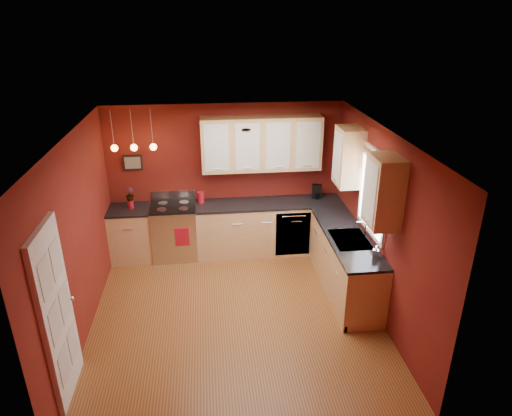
{
  "coord_description": "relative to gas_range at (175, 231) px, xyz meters",
  "views": [
    {
      "loc": [
        -0.32,
        -5.39,
        4.0
      ],
      "look_at": [
        0.4,
        1.0,
        1.19
      ],
      "focal_mm": 32.0,
      "sensor_mm": 36.0,
      "label": 1
    }
  ],
  "objects": [
    {
      "name": "wall_right",
      "position": [
        2.92,
        -1.8,
        0.82
      ],
      "size": [
        0.02,
        4.2,
        2.6
      ],
      "primitive_type": "cube",
      "color": "maroon",
      "rests_on": "floor"
    },
    {
      "name": "sink",
      "position": [
        2.62,
        -1.5,
        0.43
      ],
      "size": [
        0.5,
        0.7,
        0.33
      ],
      "color": "#97979C",
      "rests_on": "counter_right"
    },
    {
      "name": "wall_picture",
      "position": [
        -0.63,
        0.28,
        1.17
      ],
      "size": [
        0.32,
        0.03,
        0.26
      ],
      "primitive_type": "cube",
      "color": "black",
      "rests_on": "wall_back"
    },
    {
      "name": "dishwasher_front",
      "position": [
        2.02,
        -0.29,
        -0.03
      ],
      "size": [
        0.6,
        0.02,
        0.8
      ],
      "primitive_type": "cube",
      "color": "silver",
      "rests_on": "base_cabinets_back_right"
    },
    {
      "name": "door_left_wall",
      "position": [
        -1.05,
        -3.0,
        0.54
      ],
      "size": [
        0.12,
        0.82,
        2.05
      ],
      "color": "white",
      "rests_on": "floor"
    },
    {
      "name": "counter_right",
      "position": [
        2.62,
        -1.35,
        0.44
      ],
      "size": [
        0.62,
        2.1,
        0.04
      ],
      "primitive_type": "cube",
      "color": "black",
      "rests_on": "base_cabinets_right"
    },
    {
      "name": "pendant_lights",
      "position": [
        -0.53,
        -0.05,
        1.53
      ],
      "size": [
        0.71,
        0.11,
        0.66
      ],
      "color": "#97979C",
      "rests_on": "ceiling"
    },
    {
      "name": "upper_cabinets_back",
      "position": [
        1.52,
        0.12,
        1.47
      ],
      "size": [
        2.0,
        0.35,
        0.9
      ],
      "primitive_type": "cube",
      "color": "#E6AC7B",
      "rests_on": "wall_back"
    },
    {
      "name": "floor",
      "position": [
        0.92,
        -1.8,
        -0.48
      ],
      "size": [
        4.2,
        4.2,
        0.0
      ],
      "primitive_type": "plane",
      "color": "#95612B",
      "rests_on": "ground"
    },
    {
      "name": "ceiling",
      "position": [
        0.92,
        -1.8,
        2.12
      ],
      "size": [
        4.0,
        4.2,
        0.02
      ],
      "primitive_type": "cube",
      "color": "beige",
      "rests_on": "wall_back"
    },
    {
      "name": "dish_towel",
      "position": [
        0.14,
        -0.33,
        0.04
      ],
      "size": [
        0.24,
        0.02,
        0.32
      ],
      "primitive_type": "cube",
      "color": "#AE1222",
      "rests_on": "gas_range"
    },
    {
      "name": "wall_front",
      "position": [
        0.92,
        -3.9,
        0.82
      ],
      "size": [
        4.0,
        0.02,
        2.6
      ],
      "primitive_type": "cube",
      "color": "maroon",
      "rests_on": "floor"
    },
    {
      "name": "base_cabinets_right",
      "position": [
        2.62,
        -1.35,
        -0.03
      ],
      "size": [
        0.6,
        2.1,
        0.9
      ],
      "primitive_type": "cube",
      "color": "#E6AC7B",
      "rests_on": "floor"
    },
    {
      "name": "base_cabinets_back_right",
      "position": [
        1.65,
        -0.0,
        -0.03
      ],
      "size": [
        2.54,
        0.6,
        0.9
      ],
      "primitive_type": "cube",
      "color": "#E6AC7B",
      "rests_on": "floor"
    },
    {
      "name": "gas_range",
      "position": [
        0.0,
        0.0,
        0.0
      ],
      "size": [
        0.76,
        0.64,
        1.11
      ],
      "color": "silver",
      "rests_on": "floor"
    },
    {
      "name": "red_vase",
      "position": [
        -0.69,
        0.0,
        0.53
      ],
      "size": [
        0.09,
        0.09,
        0.15
      ],
      "primitive_type": "cylinder",
      "color": "#AE1222",
      "rests_on": "counter_back_left"
    },
    {
      "name": "coffee_maker",
      "position": [
        2.51,
        0.11,
        0.57
      ],
      "size": [
        0.2,
        0.19,
        0.24
      ],
      "rotation": [
        0.0,
        0.0,
        -0.29
      ],
      "color": "black",
      "rests_on": "counter_back_right"
    },
    {
      "name": "base_cabinets_back_left",
      "position": [
        -0.73,
        -0.0,
        -0.03
      ],
      "size": [
        0.7,
        0.6,
        0.9
      ],
      "primitive_type": "cube",
      "color": "#E6AC7B",
      "rests_on": "floor"
    },
    {
      "name": "upper_cabinets_right",
      "position": [
        2.75,
        -1.48,
        1.47
      ],
      "size": [
        0.35,
        1.95,
        0.9
      ],
      "primitive_type": "cube",
      "color": "#E6AC7B",
      "rests_on": "wall_right"
    },
    {
      "name": "window",
      "position": [
        2.89,
        -1.5,
        1.21
      ],
      "size": [
        0.06,
        1.02,
        1.22
      ],
      "color": "white",
      "rests_on": "wall_right"
    },
    {
      "name": "counter_back_right",
      "position": [
        1.65,
        -0.0,
        0.44
      ],
      "size": [
        2.54,
        0.62,
        0.04
      ],
      "primitive_type": "cube",
      "color": "black",
      "rests_on": "base_cabinets_back_right"
    },
    {
      "name": "counter_back_left",
      "position": [
        -0.73,
        -0.0,
        0.44
      ],
      "size": [
        0.7,
        0.62,
        0.04
      ],
      "primitive_type": "cube",
      "color": "black",
      "rests_on": "base_cabinets_back_left"
    },
    {
      "name": "wall_back",
      "position": [
        0.92,
        0.3,
        0.82
      ],
      "size": [
        4.0,
        0.02,
        2.6
      ],
      "primitive_type": "cube",
      "color": "maroon",
      "rests_on": "floor"
    },
    {
      "name": "flowers",
      "position": [
        -0.69,
        0.0,
        0.7
      ],
      "size": [
        0.14,
        0.14,
        0.23
      ],
      "primitive_type": "imported",
      "rotation": [
        0.0,
        0.0,
        0.12
      ],
      "color": "#AE1222",
      "rests_on": "red_vase"
    },
    {
      "name": "wall_left",
      "position": [
        -1.08,
        -1.8,
        0.82
      ],
      "size": [
        0.02,
        4.2,
        2.6
      ],
      "primitive_type": "cube",
      "color": "maroon",
      "rests_on": "floor"
    },
    {
      "name": "red_canister",
      "position": [
        0.47,
        0.12,
        0.56
      ],
      "size": [
        0.13,
        0.13,
        0.19
      ],
      "color": "#AE1222",
      "rests_on": "counter_back_right"
    },
    {
      "name": "soap_pump",
      "position": [
        2.8,
        -2.05,
        0.55
      ],
      "size": [
        0.1,
        0.11,
        0.17
      ],
      "primitive_type": "imported",
      "rotation": [
        0.0,
        0.0,
        -0.43
      ],
      "color": "white",
      "rests_on": "counter_right"
    }
  ]
}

